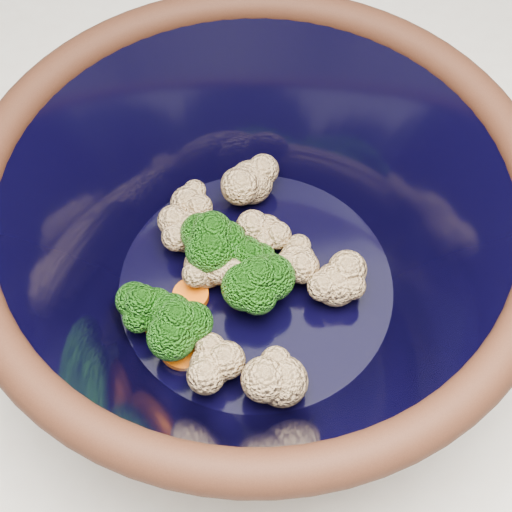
{
  "coord_description": "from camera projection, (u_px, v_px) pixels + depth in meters",
  "views": [
    {
      "loc": [
        -0.02,
        -0.17,
        1.38
      ],
      "look_at": [
        0.04,
        0.08,
        0.97
      ],
      "focal_mm": 50.0,
      "sensor_mm": 36.0,
      "label": 1
    }
  ],
  "objects": [
    {
      "name": "mixing_bowl",
      "position": [
        256.0,
        244.0,
        0.46
      ],
      "size": [
        0.45,
        0.45,
        0.15
      ],
      "rotation": [
        0.0,
        0.0,
        -0.42
      ],
      "color": "black",
      "rests_on": "counter"
    },
    {
      "name": "vegetable_pile",
      "position": [
        228.0,
        272.0,
        0.49
      ],
      "size": [
        0.16,
        0.19,
        0.05
      ],
      "color": "#608442",
      "rests_on": "mixing_bowl"
    }
  ]
}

